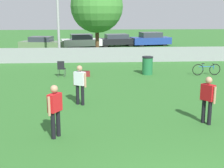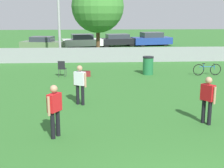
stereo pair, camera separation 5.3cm
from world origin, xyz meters
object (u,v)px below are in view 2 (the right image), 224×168
Objects in this scene: folding_chair_sideline at (62,68)px; tree_near_pole at (98,6)px; player_defender_red at (55,107)px; parked_car_blue at (152,39)px; parked_car_dark at (118,40)px; player_receiver_white at (80,82)px; parked_car_white at (82,41)px; gear_bag_sideline at (85,74)px; trash_bin at (148,65)px; bicycle_sideline at (207,69)px; player_thrower_red at (208,97)px; parked_car_olive at (42,43)px.

tree_near_pole is at bearing -96.27° from folding_chair_sideline.
player_defender_red reaches higher than parked_car_blue.
tree_near_pole is 1.31× the size of parked_car_dark.
parked_car_white is at bearing 123.33° from player_receiver_white.
player_defender_red is 1.74× the size of folding_chair_sideline.
player_defender_red is 0.37× the size of parked_car_white.
gear_bag_sideline is (-0.93, -8.50, -3.90)m from tree_near_pole.
parked_car_blue reaches higher than trash_bin.
bicycle_sideline is (7.81, 8.78, -0.59)m from player_defender_red.
player_defender_red is at bearing -115.39° from trash_bin.
tree_near_pole is 9.40m from gear_bag_sideline.
parked_car_dark is (3.73, 1.04, -0.02)m from parked_car_white.
tree_near_pole is at bearing -138.67° from parked_car_blue.
parked_car_blue is at bearing -0.16° from parked_car_white.
parked_car_dark reaches higher than folding_chair_sideline.
parked_car_blue is at bearing 78.70° from trash_bin.
gear_bag_sideline is 14.64m from parked_car_white.
player_thrower_red reaches higher than bicycle_sideline.
parked_car_olive reaches higher than folding_chair_sideline.
player_thrower_red is 1.00× the size of player_receiver_white.
player_receiver_white is 9.06m from bicycle_sideline.
tree_near_pole is 11.29m from bicycle_sideline.
parked_car_white is (-4.33, 14.30, 0.14)m from trash_bin.
parked_car_olive is (-4.38, 12.76, 0.50)m from gear_bag_sideline.
parked_car_blue is (3.15, 15.75, 0.15)m from trash_bin.
gear_bag_sideline is 13.50m from parked_car_olive.
player_thrower_red is 8.43m from trash_bin.
bicycle_sideline is at bearing -54.31° from tree_near_pole.
parked_car_blue is (3.75, 0.41, 0.04)m from parked_car_dark.
parked_car_olive is at bearing -168.60° from parked_car_dark.
tree_near_pole is 1.48× the size of parked_car_olive.
parked_car_olive is (-3.08, 12.80, 0.12)m from folding_chair_sideline.
parked_car_dark is (7.50, 2.89, 0.01)m from parked_car_olive.
tree_near_pole is at bearing 26.42° from player_defender_red.
gear_bag_sideline is (-7.15, 0.16, -0.20)m from bicycle_sideline.
tree_near_pole is at bearing 83.78° from gear_bag_sideline.
parked_car_olive is 8.04m from parked_car_dark.
player_receiver_white reaches higher than folding_chair_sideline.
player_defender_red is 1.00× the size of player_receiver_white.
trash_bin is 0.23× the size of parked_car_dark.
parked_car_dark is 3.77m from parked_car_blue.
player_thrower_red is 22.56m from parked_car_olive.
tree_near_pole is 9.50m from folding_chair_sideline.
parked_car_olive is 0.94× the size of parked_car_blue.
player_receiver_white is 5.75m from folding_chair_sideline.
player_receiver_white reaches higher than parked_car_olive.
player_receiver_white is 5.69m from gear_bag_sideline.
folding_chair_sideline is (-1.25, 5.59, -0.40)m from player_receiver_white.
parked_car_blue reaches higher than gear_bag_sideline.
player_thrower_red is 9.16m from gear_bag_sideline.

